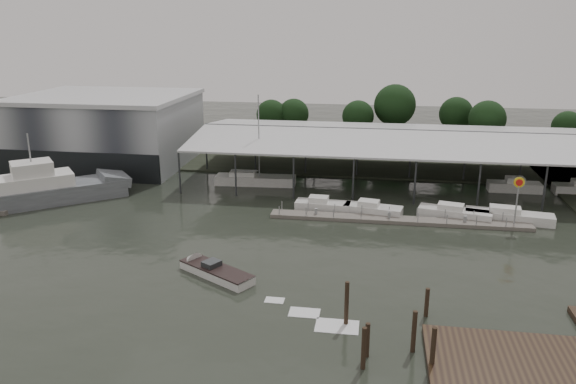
# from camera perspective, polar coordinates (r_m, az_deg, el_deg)

# --- Properties ---
(ground) EXTENTS (200.00, 200.00, 0.00)m
(ground) POSITION_cam_1_polar(r_m,az_deg,el_deg) (54.29, -4.65, -5.74)
(ground) COLOR #262C24
(ground) RESTS_ON ground
(land_strip_far) EXTENTS (140.00, 30.00, 0.30)m
(land_strip_far) POSITION_cam_1_polar(r_m,az_deg,el_deg) (93.76, 1.35, 4.12)
(land_strip_far) COLOR #323729
(land_strip_far) RESTS_ON ground
(land_strip_west) EXTENTS (20.00, 40.00, 0.30)m
(land_strip_west) POSITION_cam_1_polar(r_m,az_deg,el_deg) (96.60, -23.97, 3.03)
(land_strip_west) COLOR #323729
(land_strip_west) RESTS_ON ground
(storage_warehouse) EXTENTS (24.50, 20.50, 10.50)m
(storage_warehouse) POSITION_cam_1_polar(r_m,az_deg,el_deg) (89.60, -17.87, 6.09)
(storage_warehouse) COLOR #9A9FA4
(storage_warehouse) RESTS_ON ground
(covered_boat_shed) EXTENTS (58.24, 24.00, 6.96)m
(covered_boat_shed) POSITION_cam_1_polar(r_m,az_deg,el_deg) (78.18, 12.47, 5.66)
(covered_boat_shed) COLOR #BBBEC0
(covered_boat_shed) RESTS_ON ground
(trawler_dock) EXTENTS (3.00, 18.00, 0.50)m
(trawler_dock) POSITION_cam_1_polar(r_m,az_deg,el_deg) (78.25, -23.99, 0.14)
(trawler_dock) COLOR #68625B
(trawler_dock) RESTS_ON ground
(floating_dock) EXTENTS (28.00, 2.00, 1.40)m
(floating_dock) POSITION_cam_1_polar(r_m,az_deg,el_deg) (62.23, 11.13, -2.81)
(floating_dock) COLOR #68625B
(floating_dock) RESTS_ON ground
(shell_fuel_sign) EXTENTS (1.10, 0.18, 5.55)m
(shell_fuel_sign) POSITION_cam_1_polar(r_m,az_deg,el_deg) (62.80, 22.32, -0.03)
(shell_fuel_sign) COLOR gray
(shell_fuel_sign) RESTS_ON ground
(boardwalk_platform) EXTENTS (15.00, 12.00, 0.50)m
(boardwalk_platform) POSITION_cam_1_polar(r_m,az_deg,el_deg) (41.15, 26.10, -15.14)
(boardwalk_platform) COLOR #372716
(boardwalk_platform) RESTS_ON ground
(grey_trawler) EXTENTS (17.85, 15.88, 8.84)m
(grey_trawler) POSITION_cam_1_polar(r_m,az_deg,el_deg) (73.14, -23.36, 0.21)
(grey_trawler) COLOR slate
(grey_trawler) RESTS_ON ground
(white_sailboat) EXTENTS (10.75, 3.18, 12.15)m
(white_sailboat) POSITION_cam_1_polar(r_m,az_deg,el_deg) (75.03, -3.46, 1.25)
(white_sailboat) COLOR white
(white_sailboat) RESTS_ON ground
(speedboat_underway) EXTENTS (17.00, 11.04, 2.00)m
(speedboat_underway) POSITION_cam_1_polar(r_m,az_deg,el_deg) (49.17, -7.80, -7.86)
(speedboat_underway) COLOR white
(speedboat_underway) RESTS_ON ground
(moored_cruiser_0) EXTENTS (6.38, 2.58, 1.70)m
(moored_cruiser_0) POSITION_cam_1_polar(r_m,az_deg,el_deg) (64.69, 3.50, -1.36)
(moored_cruiser_0) COLOR white
(moored_cruiser_0) RESTS_ON ground
(moored_cruiser_1) EXTENTS (6.77, 3.38, 1.70)m
(moored_cruiser_1) POSITION_cam_1_polar(r_m,az_deg,el_deg) (63.88, 8.56, -1.76)
(moored_cruiser_1) COLOR white
(moored_cruiser_1) RESTS_ON ground
(moored_cruiser_2) EXTENTS (8.12, 3.92, 1.70)m
(moored_cruiser_2) POSITION_cam_1_polar(r_m,az_deg,el_deg) (64.68, 16.54, -2.06)
(moored_cruiser_2) COLOR white
(moored_cruiser_2) RESTS_ON ground
(moored_cruiser_3) EXTENTS (9.38, 3.60, 1.70)m
(moored_cruiser_3) POSITION_cam_1_polar(r_m,az_deg,el_deg) (65.64, 21.49, -2.27)
(moored_cruiser_3) COLOR white
(moored_cruiser_3) RESTS_ON ground
(mooring_pilings) EXTENTS (6.09, 7.63, 3.93)m
(mooring_pilings) POSITION_cam_1_polar(r_m,az_deg,el_deg) (39.00, 10.33, -13.80)
(mooring_pilings) COLOR #37261B
(mooring_pilings) RESTS_ON ground
(horizon_tree_line) EXTENTS (67.86, 11.64, 10.71)m
(horizon_tree_line) POSITION_cam_1_polar(r_m,az_deg,el_deg) (98.63, 16.15, 7.52)
(horizon_tree_line) COLOR black
(horizon_tree_line) RESTS_ON ground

